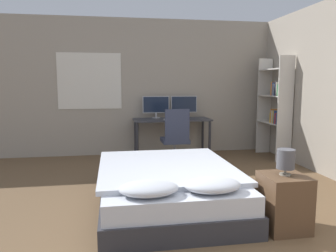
% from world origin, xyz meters
% --- Properties ---
extents(wall_back, '(12.00, 0.08, 2.70)m').
position_xyz_m(wall_back, '(-0.02, 4.36, 1.35)').
color(wall_back, '#9E9384').
rests_on(wall_back, ground_plane).
extents(bed, '(1.57, 2.06, 0.55)m').
position_xyz_m(bed, '(-0.55, 1.37, 0.24)').
color(bed, '#2D2D33').
rests_on(bed, ground_plane).
extents(nightstand, '(0.41, 0.44, 0.55)m').
position_xyz_m(nightstand, '(0.48, 0.59, 0.28)').
color(nightstand, brown).
rests_on(nightstand, ground_plane).
extents(bedside_lamp, '(0.17, 0.17, 0.26)m').
position_xyz_m(bedside_lamp, '(0.48, 0.59, 0.71)').
color(bedside_lamp, gray).
rests_on(bedside_lamp, nightstand).
extents(desk, '(1.50, 0.60, 0.74)m').
position_xyz_m(desk, '(-0.03, 3.99, 0.65)').
color(desk, '#38383D').
rests_on(desk, ground_plane).
extents(monitor_left, '(0.53, 0.16, 0.44)m').
position_xyz_m(monitor_left, '(-0.31, 4.18, 0.99)').
color(monitor_left, '#B7B7BC').
rests_on(monitor_left, desk).
extents(monitor_right, '(0.53, 0.16, 0.44)m').
position_xyz_m(monitor_right, '(0.26, 4.18, 0.99)').
color(monitor_right, '#B7B7BC').
rests_on(monitor_right, desk).
extents(keyboard, '(0.37, 0.13, 0.02)m').
position_xyz_m(keyboard, '(-0.03, 3.80, 0.75)').
color(keyboard, '#B7B7BC').
rests_on(keyboard, desk).
extents(computer_mouse, '(0.07, 0.05, 0.04)m').
position_xyz_m(computer_mouse, '(0.25, 3.80, 0.76)').
color(computer_mouse, '#B7B7BC').
rests_on(computer_mouse, desk).
extents(office_chair, '(0.52, 0.52, 1.00)m').
position_xyz_m(office_chair, '(-0.08, 3.33, 0.39)').
color(office_chair, black).
rests_on(office_chair, ground_plane).
extents(bookshelf, '(0.30, 0.86, 1.93)m').
position_xyz_m(bookshelf, '(1.90, 3.49, 1.06)').
color(bookshelf, beige).
rests_on(bookshelf, ground_plane).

